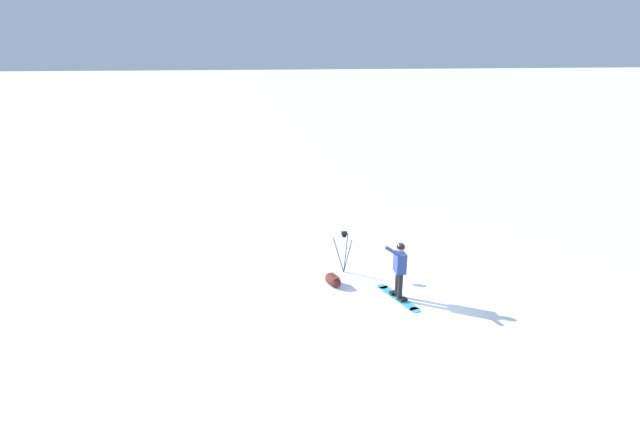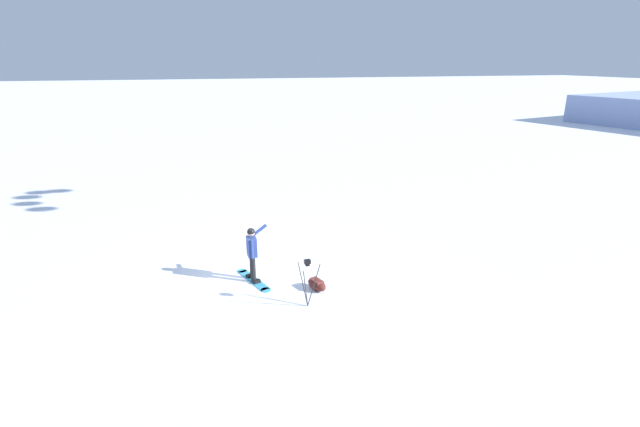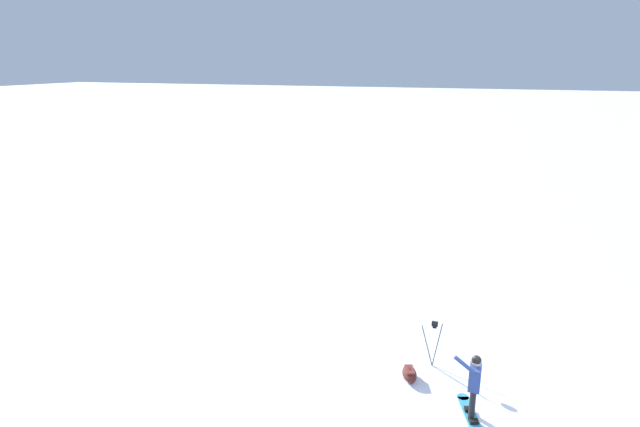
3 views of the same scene
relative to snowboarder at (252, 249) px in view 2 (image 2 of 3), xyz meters
The scene contains 5 objects.
ground_plane 1.13m from the snowboarder, 151.24° to the right, with size 300.00×300.00×0.00m, color white.
snowboarder is the anchor object (origin of this frame).
snowboard 0.95m from the snowboarder, 95.75° to the right, with size 1.71×0.76×0.10m.
gear_bag_large 2.09m from the snowboarder, 56.67° to the left, with size 0.77×0.57×0.30m.
camera_tripod 2.19m from the snowboarder, 31.00° to the left, with size 0.60×0.54×1.31m.
Camera 2 is at (12.81, -1.33, 6.10)m, focal length 26.22 mm.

